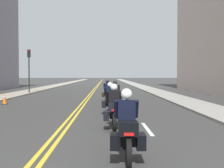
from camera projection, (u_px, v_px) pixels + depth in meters
ground_plane at (97, 86)px, 49.90m from camera, size 264.00×264.00×0.00m
sidewalk_left at (57, 85)px, 49.74m from camera, size 2.35×144.00×0.12m
sidewalk_right at (137, 85)px, 50.05m from camera, size 2.35×144.00×0.12m
centreline_yellow_inner at (97, 86)px, 49.89m from camera, size 0.12×132.00×0.01m
centreline_yellow_outer at (98, 86)px, 49.90m from camera, size 0.12×132.00×0.01m
lane_dashes_white at (119, 92)px, 30.97m from camera, size 0.14×56.40×0.01m
motorcycle_0 at (127, 130)px, 6.34m from camera, size 0.77×2.29×1.62m
motorcycle_1 at (114, 110)px, 10.04m from camera, size 0.76×2.16×1.62m
motorcycle_2 at (110, 100)px, 14.04m from camera, size 0.78×2.24×1.57m
motorcycle_3 at (115, 95)px, 17.37m from camera, size 0.77×2.08×1.59m
motorcycle_4 at (107, 92)px, 20.70m from camera, size 0.78×2.24×1.58m
traffic_cone_1 at (4, 98)px, 18.30m from camera, size 0.34×0.34×0.79m
traffic_light_near at (29, 63)px, 28.74m from camera, size 0.28×0.38×4.55m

